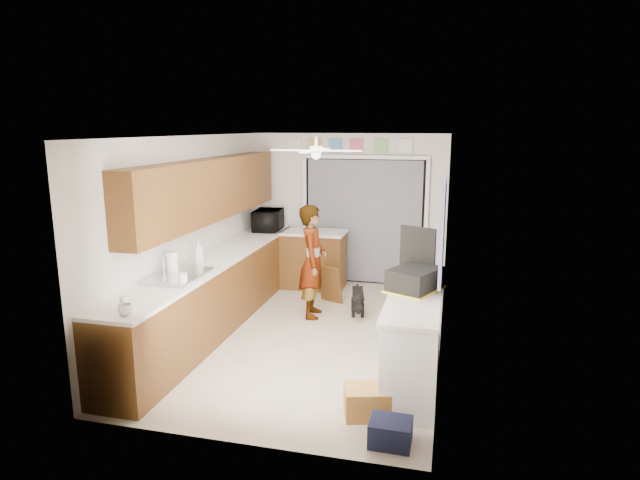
# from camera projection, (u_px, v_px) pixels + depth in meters

# --- Properties ---
(floor) EXTENTS (5.00, 5.00, 0.00)m
(floor) POSITION_uv_depth(u_px,v_px,m) (313.00, 334.00, 6.87)
(floor) COLOR #BFB19A
(floor) RESTS_ON ground
(ceiling) EXTENTS (5.00, 5.00, 0.00)m
(ceiling) POSITION_uv_depth(u_px,v_px,m) (312.00, 136.00, 6.35)
(ceiling) COLOR white
(ceiling) RESTS_ON ground
(wall_back) EXTENTS (3.20, 0.00, 3.20)m
(wall_back) POSITION_uv_depth(u_px,v_px,m) (350.00, 209.00, 8.98)
(wall_back) COLOR silver
(wall_back) RESTS_ON ground
(wall_front) EXTENTS (3.20, 0.00, 3.20)m
(wall_front) POSITION_uv_depth(u_px,v_px,m) (233.00, 302.00, 4.24)
(wall_front) COLOR silver
(wall_front) RESTS_ON ground
(wall_left) EXTENTS (0.00, 5.00, 5.00)m
(wall_left) POSITION_uv_depth(u_px,v_px,m) (194.00, 233.00, 6.99)
(wall_left) COLOR silver
(wall_left) RESTS_ON ground
(wall_right) EXTENTS (0.00, 5.00, 5.00)m
(wall_right) POSITION_uv_depth(u_px,v_px,m) (445.00, 245.00, 6.24)
(wall_right) COLOR silver
(wall_right) RESTS_ON ground
(left_base_cabinets) EXTENTS (0.60, 4.80, 0.90)m
(left_base_cabinets) POSITION_uv_depth(u_px,v_px,m) (218.00, 293.00, 7.08)
(left_base_cabinets) COLOR brown
(left_base_cabinets) RESTS_ON floor
(left_countertop) EXTENTS (0.62, 4.80, 0.04)m
(left_countertop) POSITION_uv_depth(u_px,v_px,m) (217.00, 258.00, 6.98)
(left_countertop) COLOR white
(left_countertop) RESTS_ON left_base_cabinets
(upper_cabinets) EXTENTS (0.32, 4.00, 0.80)m
(upper_cabinets) POSITION_uv_depth(u_px,v_px,m) (210.00, 189.00, 7.02)
(upper_cabinets) COLOR brown
(upper_cabinets) RESTS_ON wall_left
(sink_basin) EXTENTS (0.50, 0.76, 0.06)m
(sink_basin) POSITION_uv_depth(u_px,v_px,m) (179.00, 276.00, 6.03)
(sink_basin) COLOR silver
(sink_basin) RESTS_ON left_countertop
(faucet) EXTENTS (0.03, 0.03, 0.22)m
(faucet) POSITION_uv_depth(u_px,v_px,m) (164.00, 267.00, 6.05)
(faucet) COLOR silver
(faucet) RESTS_ON left_countertop
(peninsula_base) EXTENTS (1.00, 0.60, 0.90)m
(peninsula_base) POSITION_uv_depth(u_px,v_px,m) (314.00, 260.00, 8.79)
(peninsula_base) COLOR brown
(peninsula_base) RESTS_ON floor
(peninsula_top) EXTENTS (1.04, 0.64, 0.04)m
(peninsula_top) POSITION_uv_depth(u_px,v_px,m) (314.00, 232.00, 8.70)
(peninsula_top) COLOR white
(peninsula_top) RESTS_ON peninsula_base
(back_opening_recess) EXTENTS (2.00, 0.06, 2.10)m
(back_opening_recess) POSITION_uv_depth(u_px,v_px,m) (364.00, 222.00, 8.94)
(back_opening_recess) COLOR black
(back_opening_recess) RESTS_ON wall_back
(curtain_panel) EXTENTS (1.90, 0.03, 2.05)m
(curtain_panel) POSITION_uv_depth(u_px,v_px,m) (364.00, 222.00, 8.90)
(curtain_panel) COLOR gray
(curtain_panel) RESTS_ON wall_back
(door_trim_left) EXTENTS (0.06, 0.04, 2.10)m
(door_trim_left) POSITION_uv_depth(u_px,v_px,m) (305.00, 219.00, 9.15)
(door_trim_left) COLOR white
(door_trim_left) RESTS_ON wall_back
(door_trim_right) EXTENTS (0.06, 0.04, 2.10)m
(door_trim_right) POSITION_uv_depth(u_px,v_px,m) (426.00, 224.00, 8.67)
(door_trim_right) COLOR white
(door_trim_right) RESTS_ON wall_back
(door_trim_head) EXTENTS (2.10, 0.04, 0.06)m
(door_trim_head) POSITION_uv_depth(u_px,v_px,m) (365.00, 157.00, 8.69)
(door_trim_head) COLOR white
(door_trim_head) RESTS_ON wall_back
(header_frame_0) EXTENTS (0.22, 0.02, 0.22)m
(header_frame_0) POSITION_uv_depth(u_px,v_px,m) (315.00, 145.00, 8.88)
(header_frame_0) COLOR gold
(header_frame_0) RESTS_ON wall_back
(header_frame_1) EXTENTS (0.22, 0.02, 0.22)m
(header_frame_1) POSITION_uv_depth(u_px,v_px,m) (335.00, 146.00, 8.80)
(header_frame_1) COLOR #4B91C9
(header_frame_1) RESTS_ON wall_back
(header_frame_2) EXTENTS (0.22, 0.02, 0.22)m
(header_frame_2) POSITION_uv_depth(u_px,v_px,m) (356.00, 146.00, 8.71)
(header_frame_2) COLOR #DB526C
(header_frame_2) RESTS_ON wall_back
(header_frame_3) EXTENTS (0.22, 0.02, 0.22)m
(header_frame_3) POSITION_uv_depth(u_px,v_px,m) (381.00, 146.00, 8.62)
(header_frame_3) COLOR #7BC16E
(header_frame_3) RESTS_ON wall_back
(header_frame_4) EXTENTS (0.22, 0.02, 0.22)m
(header_frame_4) POSITION_uv_depth(u_px,v_px,m) (406.00, 146.00, 8.53)
(header_frame_4) COLOR white
(header_frame_4) RESTS_ON wall_back
(route66_sign) EXTENTS (0.22, 0.02, 0.26)m
(route66_sign) POSITION_uv_depth(u_px,v_px,m) (295.00, 145.00, 8.96)
(route66_sign) COLOR silver
(route66_sign) RESTS_ON wall_back
(right_counter_base) EXTENTS (0.50, 1.40, 0.90)m
(right_counter_base) POSITION_uv_depth(u_px,v_px,m) (413.00, 348.00, 5.32)
(right_counter_base) COLOR white
(right_counter_base) RESTS_ON floor
(right_counter_top) EXTENTS (0.54, 1.44, 0.04)m
(right_counter_top) POSITION_uv_depth(u_px,v_px,m) (414.00, 303.00, 5.23)
(right_counter_top) COLOR white
(right_counter_top) RESTS_ON right_counter_base
(abstract_painting) EXTENTS (0.03, 1.15, 0.95)m
(abstract_painting) POSITION_uv_depth(u_px,v_px,m) (443.00, 227.00, 5.21)
(abstract_painting) COLOR #F158D0
(abstract_painting) RESTS_ON wall_right
(ceiling_fan) EXTENTS (1.14, 1.14, 0.24)m
(ceiling_fan) POSITION_uv_depth(u_px,v_px,m) (316.00, 151.00, 6.58)
(ceiling_fan) COLOR white
(ceiling_fan) RESTS_ON ceiling
(microwave) EXTENTS (0.47, 0.65, 0.34)m
(microwave) POSITION_uv_depth(u_px,v_px,m) (268.00, 220.00, 8.73)
(microwave) COLOR black
(microwave) RESTS_ON left_countertop
(soap_bottle) EXTENTS (0.14, 0.14, 0.31)m
(soap_bottle) POSITION_uv_depth(u_px,v_px,m) (199.00, 252.00, 6.58)
(soap_bottle) COLOR silver
(soap_bottle) RESTS_ON left_countertop
(cup) EXTENTS (0.17, 0.17, 0.10)m
(cup) POSITION_uv_depth(u_px,v_px,m) (125.00, 310.00, 4.82)
(cup) COLOR white
(cup) RESTS_ON left_countertop
(jar_a) EXTENTS (0.10, 0.10, 0.13)m
(jar_a) POSITION_uv_depth(u_px,v_px,m) (183.00, 279.00, 5.74)
(jar_a) COLOR silver
(jar_a) RESTS_ON left_countertop
(jar_b) EXTENTS (0.08, 0.08, 0.11)m
(jar_b) POSITION_uv_depth(u_px,v_px,m) (124.00, 302.00, 5.02)
(jar_b) COLOR silver
(jar_b) RESTS_ON left_countertop
(paper_towel_roll) EXTENTS (0.17, 0.17, 0.28)m
(paper_towel_roll) POSITION_uv_depth(u_px,v_px,m) (172.00, 263.00, 6.10)
(paper_towel_roll) COLOR white
(paper_towel_roll) RESTS_ON left_countertop
(suitcase) EXTENTS (0.60, 0.66, 0.23)m
(suitcase) POSITION_uv_depth(u_px,v_px,m) (415.00, 279.00, 5.56)
(suitcase) COLOR black
(suitcase) RESTS_ON right_counter_top
(suitcase_rim) EXTENTS (0.64, 0.71, 0.02)m
(suitcase_rim) POSITION_uv_depth(u_px,v_px,m) (414.00, 289.00, 5.58)
(suitcase_rim) COLOR yellow
(suitcase_rim) RESTS_ON suitcase
(suitcase_lid) EXTENTS (0.39, 0.20, 0.50)m
(suitcase_lid) POSITION_uv_depth(u_px,v_px,m) (418.00, 250.00, 5.78)
(suitcase_lid) COLOR black
(suitcase_lid) RESTS_ON suitcase
(cardboard_box) EXTENTS (0.51, 0.43, 0.27)m
(cardboard_box) POSITION_uv_depth(u_px,v_px,m) (368.00, 402.00, 4.91)
(cardboard_box) COLOR gold
(cardboard_box) RESTS_ON floor
(navy_crate) EXTENTS (0.35, 0.30, 0.21)m
(navy_crate) POSITION_uv_depth(u_px,v_px,m) (391.00, 432.00, 4.47)
(navy_crate) COLOR #141832
(navy_crate) RESTS_ON floor
(cabinet_door_panel) EXTENTS (0.42, 0.29, 0.58)m
(cabinet_door_panel) POSITION_uv_depth(u_px,v_px,m) (330.00, 284.00, 8.02)
(cabinet_door_panel) COLOR brown
(cabinet_door_panel) RESTS_ON floor
(man) EXTENTS (0.45, 0.62, 1.57)m
(man) POSITION_uv_depth(u_px,v_px,m) (313.00, 261.00, 7.36)
(man) COLOR white
(man) RESTS_ON floor
(dog) EXTENTS (0.32, 0.55, 0.41)m
(dog) POSITION_uv_depth(u_px,v_px,m) (358.00, 300.00, 7.54)
(dog) COLOR black
(dog) RESTS_ON floor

